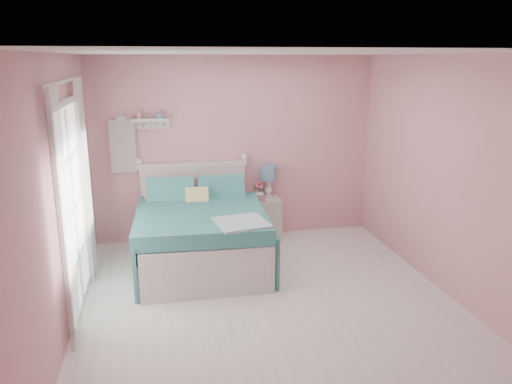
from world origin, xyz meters
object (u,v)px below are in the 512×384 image
object	(u,v)px
vase	(259,193)
teacup	(262,199)
table_lamp	(268,175)
nightstand	(265,218)
bed	(200,234)

from	to	relation	value
vase	teacup	bearing A→B (deg)	-86.38
table_lamp	teacup	xyz separation A→B (m)	(-0.13, -0.21, -0.29)
nightstand	table_lamp	bearing A→B (deg)	53.73
bed	teacup	size ratio (longest dim) A/B	18.93
vase	teacup	size ratio (longest dim) A/B	1.47
bed	table_lamp	distance (m)	1.46
bed	vase	size ratio (longest dim) A/B	12.90
vase	teacup	xyz separation A→B (m)	(0.01, -0.16, -0.04)
bed	teacup	bearing A→B (deg)	36.82
table_lamp	vase	xyz separation A→B (m)	(-0.14, -0.05, -0.25)
bed	table_lamp	world-z (taller)	bed
bed	nightstand	xyz separation A→B (m)	(1.01, 0.76, -0.09)
nightstand	table_lamp	distance (m)	0.63
vase	bed	bearing A→B (deg)	-139.45
bed	nightstand	size ratio (longest dim) A/B	3.34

